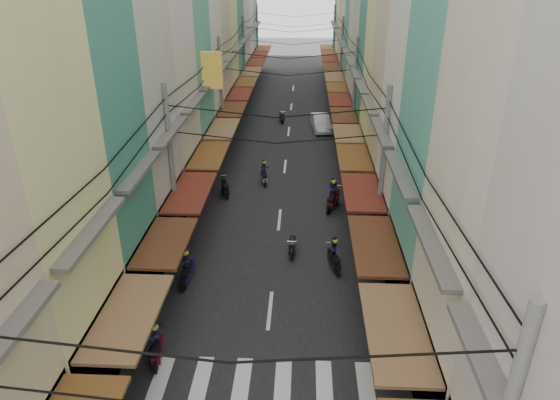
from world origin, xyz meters
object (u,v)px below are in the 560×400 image
(white_car, at_px, (321,130))
(bicycle, at_px, (392,252))
(traffic_sign, at_px, (410,332))
(market_umbrella, at_px, (436,252))

(white_car, distance_m, bicycle, 19.98)
(traffic_sign, bearing_deg, bicycle, 83.67)
(traffic_sign, bearing_deg, white_car, 94.17)
(market_umbrella, distance_m, traffic_sign, 5.10)
(white_car, height_order, market_umbrella, market_umbrella)
(white_car, xyz_separation_m, traffic_sign, (2.06, -28.19, 2.13))
(bicycle, height_order, market_umbrella, market_umbrella)
(bicycle, distance_m, traffic_sign, 8.75)
(white_car, height_order, bicycle, white_car)
(white_car, distance_m, traffic_sign, 28.35)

